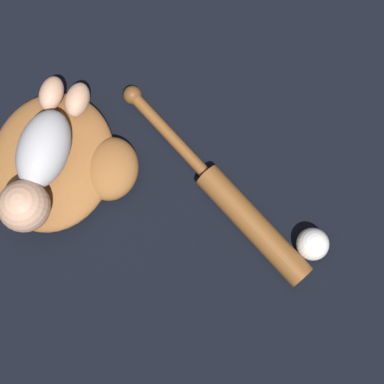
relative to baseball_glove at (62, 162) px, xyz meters
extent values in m
plane|color=black|center=(-0.06, -0.07, -0.04)|extent=(6.00, 6.00, 0.00)
ellipsoid|color=#935B2D|center=(-0.01, -0.02, 0.00)|extent=(0.39, 0.36, 0.07)
ellipsoid|color=#935B2D|center=(0.04, 0.10, 0.00)|extent=(0.18, 0.16, 0.07)
ellipsoid|color=#B2B2B7|center=(-0.01, -0.02, 0.09)|extent=(0.20, 0.17, 0.10)
sphere|color=tan|center=(0.10, -0.08, 0.09)|extent=(0.11, 0.11, 0.11)
ellipsoid|color=tan|center=(-0.11, 0.06, 0.06)|extent=(0.09, 0.08, 0.05)
ellipsoid|color=tan|center=(-0.13, 0.01, 0.06)|extent=(0.09, 0.08, 0.05)
cylinder|color=brown|center=(0.22, 0.37, -0.01)|extent=(0.29, 0.20, 0.06)
cylinder|color=brown|center=(-0.02, 0.24, -0.01)|extent=(0.23, 0.14, 0.03)
sphere|color=brown|center=(-0.12, 0.18, -0.01)|extent=(0.04, 0.04, 0.04)
sphere|color=white|center=(0.29, 0.48, 0.00)|extent=(0.07, 0.07, 0.07)
camera|label=1|loc=(0.45, 0.19, 1.33)|focal=60.00mm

